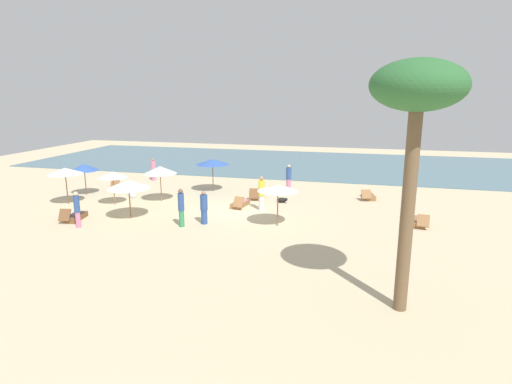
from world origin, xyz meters
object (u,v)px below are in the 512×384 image
at_px(umbrella_4, 65,171).
at_px(umbrella_6, 84,167).
at_px(umbrella_0, 278,188).
at_px(lounger_5, 368,196).
at_px(dog, 282,200).
at_px(umbrella_5, 160,170).
at_px(person_1, 289,177).
at_px(umbrella_2, 113,175).
at_px(person_2, 181,207).
at_px(lounger_4, 257,196).
at_px(person_3, 77,209).
at_px(lounger_0, 123,186).
at_px(person_4, 153,169).
at_px(umbrella_3, 213,162).
at_px(person_5, 261,193).
at_px(umbrella_1, 129,184).
at_px(palm_0, 417,97).
at_px(lounger_2, 75,217).
at_px(lounger_3, 240,204).
at_px(person_0, 204,207).
at_px(surfboard, 131,194).
at_px(lounger_1, 420,222).

distance_m(umbrella_4, umbrella_6, 2.43).
relative_size(umbrella_0, umbrella_4, 0.96).
bearing_deg(lounger_5, dog, -155.42).
xyz_separation_m(umbrella_5, person_1, (7.01, 5.02, -1.07)).
relative_size(umbrella_2, person_2, 1.04).
height_order(lounger_4, lounger_5, lounger_4).
bearing_deg(person_2, person_1, 68.53).
distance_m(umbrella_2, umbrella_5, 2.74).
height_order(person_2, person_3, person_2).
xyz_separation_m(lounger_0, dog, (11.54, -1.12, -0.00)).
relative_size(person_3, person_4, 1.07).
distance_m(umbrella_3, lounger_0, 6.73).
xyz_separation_m(umbrella_0, person_5, (-1.45, 2.59, -0.94)).
relative_size(umbrella_1, umbrella_5, 1.05).
relative_size(umbrella_3, palm_0, 0.29).
bearing_deg(umbrella_4, umbrella_5, 21.71).
bearing_deg(umbrella_2, lounger_4, 24.80).
distance_m(lounger_2, person_4, 10.46).
bearing_deg(palm_0, dog, 116.65).
distance_m(umbrella_3, lounger_3, 4.78).
xyz_separation_m(person_3, person_5, (8.03, 5.31, 0.05)).
height_order(lounger_3, person_0, person_0).
bearing_deg(umbrella_2, dog, 17.12).
bearing_deg(lounger_3, lounger_4, 77.14).
height_order(lounger_0, person_0, person_0).
distance_m(umbrella_6, lounger_0, 3.07).
height_order(umbrella_5, surfboard, umbrella_5).
xyz_separation_m(umbrella_2, umbrella_4, (-2.78, -0.57, 0.19)).
bearing_deg(lounger_5, umbrella_2, -160.22).
distance_m(umbrella_1, umbrella_2, 3.30).
xyz_separation_m(umbrella_1, lounger_2, (-2.66, -1.02, -1.68)).
height_order(umbrella_5, person_1, umbrella_5).
xyz_separation_m(person_0, surfboard, (-6.96, 4.82, -0.82)).
distance_m(lounger_1, person_3, 17.04).
bearing_deg(person_5, lounger_4, 108.74).
bearing_deg(umbrella_4, person_4, 77.93).
distance_m(person_3, dog, 11.49).
bearing_deg(umbrella_0, umbrella_1, -175.03).
relative_size(umbrella_1, umbrella_3, 1.04).
xyz_separation_m(umbrella_5, lounger_4, (5.54, 2.16, -1.78)).
relative_size(umbrella_6, person_5, 1.05).
xyz_separation_m(umbrella_4, person_5, (11.52, 1.55, -1.02)).
bearing_deg(umbrella_1, umbrella_3, 73.56).
bearing_deg(dog, lounger_1, -19.77).
bearing_deg(umbrella_1, dog, 36.04).
bearing_deg(lounger_3, dog, 34.45).
distance_m(lounger_3, lounger_4, 2.26).
xyz_separation_m(lounger_4, person_1, (1.48, 2.86, 0.70)).
distance_m(lounger_5, person_3, 16.91).
bearing_deg(umbrella_0, surfboard, 158.43).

